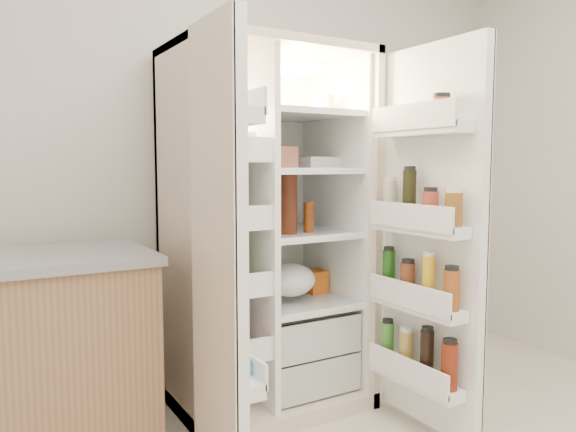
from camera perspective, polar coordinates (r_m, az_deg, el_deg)
wall_back at (r=3.08m, az=-6.45°, el=7.57°), size 4.00×0.02×2.70m
refrigerator at (r=2.83m, az=-2.43°, el=-4.54°), size 0.92×0.70×1.80m
freezer_door at (r=2.05m, az=-7.19°, el=-4.11°), size 0.15×0.40×1.72m
fridge_door at (r=2.53m, az=14.55°, el=-2.94°), size 0.17×0.58×1.72m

